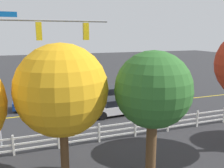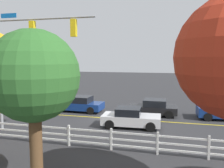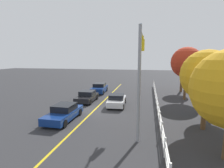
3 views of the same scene
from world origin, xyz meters
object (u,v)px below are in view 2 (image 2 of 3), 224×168
object	(u,v)px
car_1	(131,118)
tree_3	(34,77)
car_2	(153,108)
car_3	(78,104)

from	to	relation	value
car_1	tree_3	bearing A→B (deg)	-103.75
car_2	tree_3	distance (m)	13.66
car_1	tree_3	xyz separation A→B (m)	(1.69, 8.97, 3.47)
car_2	car_3	xyz separation A→B (m)	(6.56, 0.21, 0.01)
car_2	car_3	size ratio (longest dim) A/B	0.90
car_2	tree_3	xyz separation A→B (m)	(2.87, 12.89, 3.47)
car_1	car_2	world-z (taller)	car_1
car_1	car_2	distance (m)	4.10
car_1	car_3	bearing A→B (deg)	142.34
car_2	car_3	world-z (taller)	car_3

